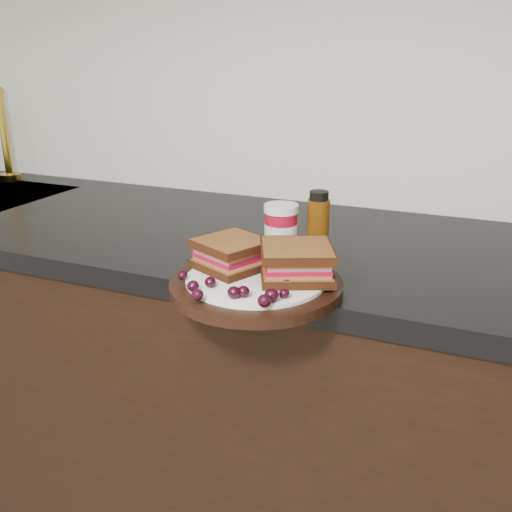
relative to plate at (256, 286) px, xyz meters
The scene contains 29 objects.
wall_back 0.74m from the plate, 85.90° to the left, with size 4.00×0.01×2.70m, color silver.
base_cabinets 0.56m from the plate, 81.65° to the left, with size 3.96×0.58×0.86m, color black.
countertop 0.29m from the plate, 81.65° to the left, with size 3.98×0.60×0.04m, color black.
faucet 1.13m from the plate, 154.22° to the left, with size 0.06×0.22×0.28m, color #B0892C, non-canonical shape.
plate is the anchor object (origin of this frame).
sandwich_left 0.07m from the plate, 154.99° to the left, with size 0.11×0.11×0.05m, color brown, non-canonical shape.
sandwich_right 0.08m from the plate, 24.14° to the left, with size 0.11×0.11×0.05m, color brown, non-canonical shape.
grape_0 0.12m from the plate, 151.59° to the right, with size 0.02×0.02×0.02m, color black.
grape_1 0.08m from the plate, 126.60° to the right, with size 0.02×0.02×0.02m, color black.
grape_2 0.11m from the plate, 126.03° to the right, with size 0.02×0.02×0.02m, color black.
grape_3 0.13m from the plate, 110.27° to the right, with size 0.02×0.02×0.02m, color black.
grape_4 0.09m from the plate, 88.39° to the right, with size 0.02×0.02×0.02m, color black.
grape_5 0.08m from the plate, 80.33° to the right, with size 0.02×0.02×0.02m, color black.
grape_6 0.12m from the plate, 61.08° to the right, with size 0.02×0.02×0.02m, color black.
grape_7 0.10m from the plate, 53.59° to the right, with size 0.02×0.02×0.02m, color black.
grape_8 0.10m from the plate, 40.39° to the right, with size 0.02×0.02×0.01m, color black.
grape_9 0.07m from the plate, 20.09° to the right, with size 0.02×0.02×0.02m, color black.
grape_10 0.09m from the plate, ahead, with size 0.02×0.02×0.02m, color black.
grape_11 0.07m from the plate, 10.71° to the left, with size 0.02×0.02×0.02m, color black.
grape_12 0.07m from the plate, 25.00° to the left, with size 0.02×0.02×0.02m, color black.
grape_13 0.09m from the plate, 134.91° to the left, with size 0.02×0.02×0.02m, color black.
grape_14 0.09m from the plate, 157.87° to the left, with size 0.02×0.02×0.01m, color black.
grape_15 0.07m from the plate, behind, with size 0.02×0.02×0.02m, color black.
grape_16 0.09m from the plate, behind, with size 0.02×0.02×0.01m, color black.
grape_17 0.07m from the plate, 131.50° to the left, with size 0.02×0.02×0.02m, color black.
grape_18 0.09m from the plate, 158.22° to the left, with size 0.02×0.02×0.02m, color black.
grape_19 0.09m from the plate, behind, with size 0.02×0.02×0.02m, color black.
condiment_jar 0.19m from the plate, 98.54° to the left, with size 0.07×0.07×0.10m, color maroon.
oil_bottle 0.23m from the plate, 81.19° to the left, with size 0.04×0.04×0.12m, color #512B08.
Camera 1 is at (0.29, 0.63, 1.27)m, focal length 40.00 mm.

